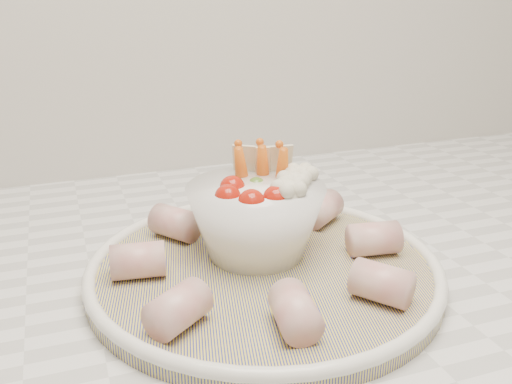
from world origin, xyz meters
name	(u,v)px	position (x,y,z in m)	size (l,w,h in m)	color
serving_platter	(264,268)	(-0.13, 1.41, 0.93)	(0.38, 0.38, 0.02)	navy
veggie_bowl	(258,216)	(-0.13, 1.43, 0.97)	(0.13, 0.13, 0.10)	white
cured_meat_rolls	(263,249)	(-0.13, 1.41, 0.95)	(0.27, 0.27, 0.03)	#BB5955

